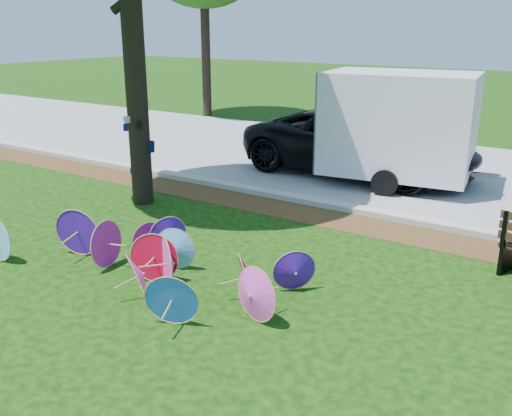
# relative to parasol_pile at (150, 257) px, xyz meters

# --- Properties ---
(ground) EXTENTS (90.00, 90.00, 0.00)m
(ground) POSITION_rel_parasol_pile_xyz_m (0.42, -0.51, -0.37)
(ground) COLOR black
(ground) RESTS_ON ground
(mulch_strip) EXTENTS (90.00, 1.00, 0.01)m
(mulch_strip) POSITION_rel_parasol_pile_xyz_m (0.42, 3.99, -0.36)
(mulch_strip) COLOR #472D16
(mulch_strip) RESTS_ON ground
(curb) EXTENTS (90.00, 0.30, 0.12)m
(curb) POSITION_rel_parasol_pile_xyz_m (0.42, 4.69, -0.31)
(curb) COLOR #B7B5AD
(curb) RESTS_ON ground
(street) EXTENTS (90.00, 8.00, 0.01)m
(street) POSITION_rel_parasol_pile_xyz_m (0.42, 8.84, -0.36)
(street) COLOR gray
(street) RESTS_ON ground
(parasol_pile) EXTENTS (5.32, 2.31, 0.83)m
(parasol_pile) POSITION_rel_parasol_pile_xyz_m (0.00, 0.00, 0.00)
(parasol_pile) COLOR red
(parasol_pile) RESTS_ON ground
(black_van) EXTENTS (5.86, 2.72, 1.63)m
(black_van) POSITION_rel_parasol_pile_xyz_m (0.03, 7.63, 0.45)
(black_van) COLOR black
(black_van) RESTS_ON ground
(cargo_trailer) EXTENTS (3.59, 2.55, 2.93)m
(cargo_trailer) POSITION_rel_parasol_pile_xyz_m (1.16, 7.17, 1.10)
(cargo_trailer) COLOR silver
(cargo_trailer) RESTS_ON ground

